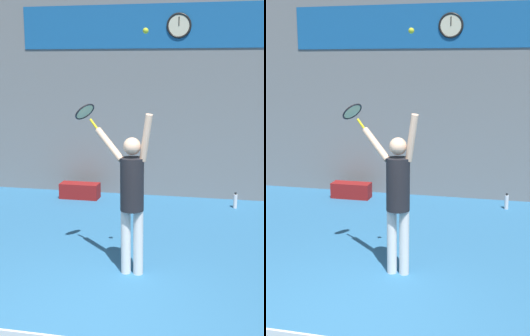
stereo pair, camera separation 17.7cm
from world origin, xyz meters
TOP-DOWN VIEW (x-y plane):
  - ground_plane at (0.00, 0.00)m, footprint 18.00×18.00m
  - back_wall at (0.00, 5.45)m, footprint 18.00×0.10m
  - sponsor_banner at (0.00, 5.39)m, footprint 5.60×0.02m
  - scoreboard_clock at (0.46, 5.37)m, footprint 0.49×0.04m
  - tennis_player at (0.30, 1.52)m, footprint 0.87×0.52m
  - tennis_racket at (-0.43, 1.94)m, footprint 0.40×0.37m
  - tennis_ball at (0.49, 1.40)m, footprint 0.07×0.07m
  - water_bottle at (1.69, 4.79)m, footprint 0.08×0.08m
  - equipment_bag at (-1.49, 4.87)m, footprint 0.81×0.33m

SIDE VIEW (x-z plane):
  - ground_plane at x=0.00m, z-range 0.00..0.00m
  - water_bottle at x=1.69m, z-range -0.01..0.30m
  - equipment_bag at x=-1.49m, z-range 0.00..0.32m
  - tennis_player at x=0.30m, z-range 0.05..2.19m
  - tennis_racket at x=-0.43m, z-range 1.91..2.27m
  - back_wall at x=0.00m, z-range 0.00..5.00m
  - tennis_ball at x=0.49m, z-range 3.08..3.15m
  - sponsor_banner at x=0.00m, z-range 3.06..3.92m
  - scoreboard_clock at x=0.46m, z-range 3.24..3.74m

